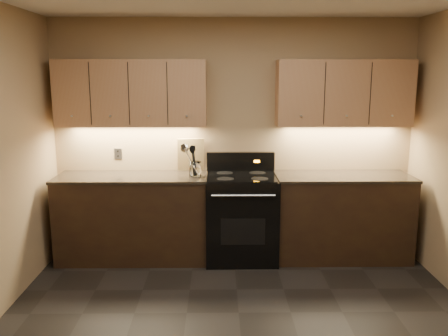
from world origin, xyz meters
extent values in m
cube|color=#9B855B|center=(0.00, 2.00, 1.30)|extent=(4.00, 0.04, 2.60)
cube|color=black|center=(-1.10, 1.70, 0.45)|extent=(1.60, 0.60, 0.90)
cube|color=#362D22|center=(-1.10, 1.70, 0.92)|extent=(1.62, 0.62, 0.03)
cube|color=black|center=(1.18, 1.70, 0.45)|extent=(1.44, 0.60, 0.90)
cube|color=#362D22|center=(1.18, 1.70, 0.92)|extent=(1.46, 0.62, 0.03)
cube|color=black|center=(0.08, 1.68, 0.46)|extent=(0.76, 0.65, 0.92)
cube|color=black|center=(0.08, 1.68, 0.93)|extent=(0.70, 0.60, 0.01)
cube|color=black|center=(0.08, 1.96, 1.03)|extent=(0.76, 0.07, 0.22)
cube|color=orange|center=(0.26, 1.92, 1.04)|extent=(0.06, 0.00, 0.03)
cylinder|color=silver|center=(0.08, 1.34, 0.80)|extent=(0.65, 0.02, 0.02)
cube|color=black|center=(0.08, 1.35, 0.41)|extent=(0.46, 0.00, 0.28)
cylinder|color=black|center=(-0.10, 1.53, 0.93)|extent=(0.18, 0.18, 0.00)
cylinder|color=black|center=(0.26, 1.53, 0.93)|extent=(0.18, 0.18, 0.00)
cylinder|color=black|center=(-0.10, 1.82, 0.93)|extent=(0.18, 0.18, 0.00)
cylinder|color=black|center=(0.26, 1.82, 0.93)|extent=(0.18, 0.18, 0.00)
cube|color=#A67C53|center=(-1.10, 1.85, 1.80)|extent=(1.60, 0.30, 0.70)
cube|color=#A67C53|center=(1.18, 1.85, 1.80)|extent=(1.44, 0.30, 0.70)
cube|color=#B2B5BA|center=(-1.30, 1.99, 1.12)|extent=(0.08, 0.01, 0.12)
cylinder|color=white|center=(-0.42, 1.67, 1.01)|extent=(0.13, 0.13, 0.16)
cylinder|color=white|center=(-0.42, 1.67, 0.94)|extent=(0.12, 0.12, 0.02)
cube|color=tan|center=(-0.48, 1.96, 1.11)|extent=(0.30, 0.12, 0.37)
camera|label=1|loc=(-0.17, -3.28, 2.01)|focal=38.00mm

